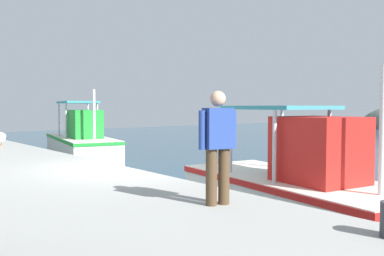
{
  "coord_description": "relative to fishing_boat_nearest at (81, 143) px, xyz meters",
  "views": [
    {
      "loc": [
        8.42,
        -4.87,
        2.19
      ],
      "look_at": [
        -1.3,
        2.94,
        1.56
      ],
      "focal_mm": 39.29,
      "sensor_mm": 36.0,
      "label": 1
    }
  ],
  "objects": [
    {
      "name": "fishing_boat_nearest",
      "position": [
        0.0,
        0.0,
        0.0
      ],
      "size": [
        6.4,
        3.06,
        2.82
      ],
      "color": "silver",
      "rests_on": "ground"
    },
    {
      "name": "fishing_boat_second",
      "position": [
        11.16,
        -0.28,
        -0.06
      ],
      "size": [
        5.67,
        2.95,
        2.88
      ],
      "color": "silver",
      "rests_on": "ground"
    },
    {
      "name": "fisherman_standing",
      "position": [
        12.05,
        -3.32,
        0.98
      ],
      "size": [
        0.33,
        0.57,
        1.61
      ],
      "color": "#4C3823",
      "rests_on": "quay_pier"
    }
  ]
}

